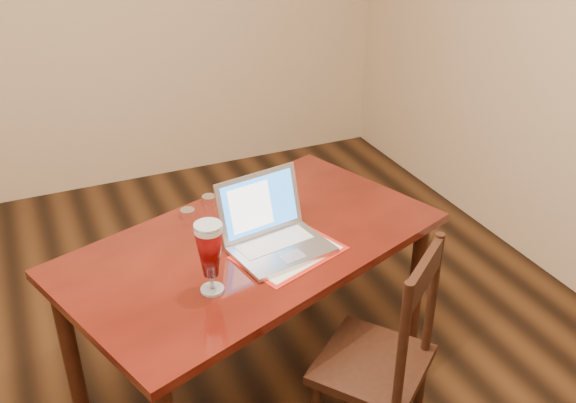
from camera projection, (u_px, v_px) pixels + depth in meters
name	position (u px, v px, depth m)	size (l,w,h in m)	color
dining_table	(253.00, 257.00, 2.56)	(1.68, 1.29, 0.97)	#52120A
dining_chair	(381.00, 361.00, 2.32)	(0.53, 0.53, 0.92)	black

